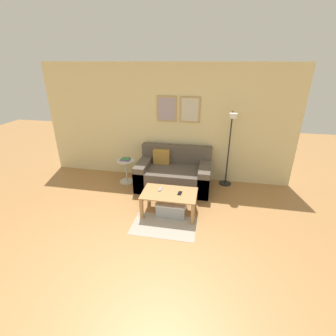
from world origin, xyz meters
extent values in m
plane|color=#A87542|center=(0.00, 0.00, 0.00)|extent=(16.00, 16.00, 0.00)
cube|color=beige|center=(0.00, 3.38, 1.27)|extent=(5.60, 0.06, 2.55)
cube|color=tan|center=(0.04, 3.34, 1.61)|extent=(0.43, 0.02, 0.54)
cube|color=#A393A8|center=(0.04, 3.33, 1.61)|extent=(0.36, 0.01, 0.47)
cube|color=tan|center=(0.54, 3.34, 1.61)|extent=(0.43, 0.02, 0.54)
cube|color=beige|center=(0.54, 3.33, 1.61)|extent=(0.36, 0.01, 0.47)
cube|color=#A39989|center=(0.36, 1.44, 0.00)|extent=(1.09, 0.66, 0.01)
cube|color=brown|center=(0.29, 2.84, 0.23)|extent=(1.56, 0.94, 0.45)
cube|color=brown|center=(0.29, 3.21, 0.65)|extent=(1.56, 0.20, 0.39)
cube|color=brown|center=(-0.37, 2.84, 0.29)|extent=(0.24, 0.94, 0.57)
cube|color=brown|center=(0.95, 2.84, 0.29)|extent=(0.24, 0.94, 0.57)
cube|color=#A87A33|center=(-0.02, 3.04, 0.61)|extent=(0.36, 0.14, 0.32)
cube|color=#AD7F4C|center=(0.38, 1.84, 0.41)|extent=(0.97, 0.59, 0.02)
cube|color=#AD7F4C|center=(-0.07, 1.58, 0.20)|extent=(0.06, 0.06, 0.40)
cube|color=#AD7F4C|center=(0.83, 1.58, 0.20)|extent=(0.06, 0.06, 0.40)
cube|color=#AD7F4C|center=(-0.07, 2.09, 0.20)|extent=(0.06, 0.06, 0.40)
cube|color=#AD7F4C|center=(0.83, 2.09, 0.20)|extent=(0.06, 0.06, 0.40)
cube|color=#9EA3A8|center=(0.42, 1.86, 0.12)|extent=(0.51, 0.43, 0.23)
cube|color=silver|center=(0.42, 1.86, 0.24)|extent=(0.53, 0.46, 0.02)
cylinder|color=black|center=(1.42, 3.20, 0.01)|extent=(0.27, 0.27, 0.02)
cylinder|color=black|center=(1.42, 3.20, 0.83)|extent=(0.03, 0.03, 1.61)
cylinder|color=black|center=(1.42, 3.08, 1.63)|extent=(0.02, 0.24, 0.02)
cylinder|color=white|center=(1.42, 2.96, 1.60)|extent=(0.16, 0.16, 0.09)
cylinder|color=silver|center=(-0.80, 2.88, 0.01)|extent=(0.34, 0.34, 0.01)
cylinder|color=silver|center=(-0.80, 2.88, 0.26)|extent=(0.04, 0.04, 0.50)
cylinder|color=silver|center=(-0.80, 2.88, 0.52)|extent=(0.40, 0.40, 0.02)
cube|color=#8C4C93|center=(-0.82, 2.90, 0.54)|extent=(0.23, 0.18, 0.01)
cube|color=#387F4C|center=(-0.82, 2.91, 0.56)|extent=(0.19, 0.18, 0.02)
cube|color=#99999E|center=(0.19, 1.93, 0.43)|extent=(0.04, 0.15, 0.02)
cube|color=black|center=(0.56, 1.85, 0.42)|extent=(0.08, 0.14, 0.01)
camera|label=1|loc=(1.06, -1.86, 2.58)|focal=26.00mm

